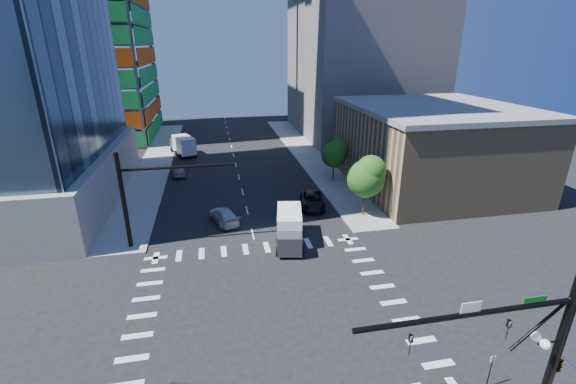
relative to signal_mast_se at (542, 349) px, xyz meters
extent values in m
plane|color=black|center=(-10.60, 11.50, -5.01)|extent=(160.00, 160.00, 0.00)
cube|color=silver|center=(-10.60, 11.50, -5.00)|extent=(20.00, 20.00, 0.01)
cube|color=gray|center=(1.90, 51.50, -4.93)|extent=(5.00, 60.00, 0.15)
cube|color=gray|center=(-23.10, 51.50, -4.93)|extent=(5.00, 60.00, 0.15)
cube|color=green|center=(-25.50, 73.50, 19.49)|extent=(0.12, 24.00, 49.00)
cube|color=#8B7550|center=(14.40, 33.50, -0.01)|extent=(20.00, 22.00, 10.00)
cube|color=slate|center=(14.40, 33.50, 5.29)|extent=(20.50, 22.50, 0.60)
cube|color=#665F5C|center=(16.40, 66.50, 8.99)|extent=(24.00, 30.00, 28.00)
cylinder|color=black|center=(0.90, 0.00, -0.36)|extent=(0.40, 0.40, 9.00)
cylinder|color=black|center=(-4.10, 0.00, 2.54)|extent=(10.00, 0.24, 0.24)
cylinder|color=black|center=(-0.50, 0.00, 1.44)|extent=(2.50, 0.14, 2.50)
imported|color=black|center=(-2.10, 0.00, 1.44)|extent=(0.16, 0.20, 1.00)
imported|color=black|center=(-6.60, 0.00, 1.44)|extent=(0.16, 0.20, 1.00)
imported|color=black|center=(1.15, 0.00, -1.01)|extent=(0.53, 2.48, 1.00)
cube|color=white|center=(-4.10, 0.00, 2.89)|extent=(0.90, 0.04, 0.50)
cube|color=#0D5C17|center=(-1.10, 0.00, 2.84)|extent=(1.10, 0.04, 0.28)
cylinder|color=black|center=(0.30, 0.00, 0.34)|extent=(1.20, 0.08, 0.08)
sphere|color=white|center=(-0.20, 0.25, 0.54)|extent=(0.44, 0.44, 0.44)
sphere|color=white|center=(-0.20, -0.25, 0.54)|extent=(0.44, 0.44, 0.44)
cylinder|color=black|center=(-22.10, 23.00, -0.36)|extent=(0.40, 0.40, 9.00)
cylinder|color=black|center=(-17.10, 23.00, 2.54)|extent=(10.00, 0.24, 0.24)
imported|color=black|center=(-16.10, 23.00, 1.44)|extent=(0.16, 0.20, 1.00)
cylinder|color=#382316|center=(1.90, 25.50, -3.72)|extent=(0.20, 0.20, 2.27)
sphere|color=#144312|center=(1.90, 25.50, -0.63)|extent=(4.16, 4.16, 4.16)
sphere|color=#3A7426|center=(2.30, 25.20, 0.34)|extent=(3.25, 3.25, 3.25)
cylinder|color=#382316|center=(2.20, 37.50, -3.90)|extent=(0.20, 0.20, 1.92)
sphere|color=#144312|center=(2.20, 37.50, -1.28)|extent=(3.52, 3.52, 3.52)
sphere|color=#3A7426|center=(2.60, 37.20, -0.46)|extent=(2.75, 2.75, 2.75)
cylinder|color=black|center=(0.10, 2.50, -3.91)|extent=(0.06, 0.06, 2.20)
cube|color=silver|center=(0.10, 2.50, -3.01)|extent=(0.30, 0.03, 0.40)
imported|color=black|center=(-3.02, 28.96, -4.23)|extent=(3.46, 5.96, 1.56)
imported|color=#B3B3B3|center=(-13.29, 26.86, -4.25)|extent=(3.61, 5.59, 1.51)
imported|color=gray|center=(-19.10, 43.98, -4.27)|extent=(2.36, 4.54, 1.47)
cube|color=white|center=(-7.39, 20.74, -3.20)|extent=(3.12, 5.09, 2.47)
cube|color=#38393F|center=(-7.39, 20.74, -3.82)|extent=(2.46, 2.08, 1.80)
cube|color=silver|center=(-19.10, 55.45, -3.03)|extent=(4.21, 5.75, 2.70)
cube|color=#38393F|center=(-19.10, 55.45, -3.71)|extent=(2.91, 2.61, 1.97)
camera|label=1|loc=(-13.83, -11.10, 12.80)|focal=24.00mm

